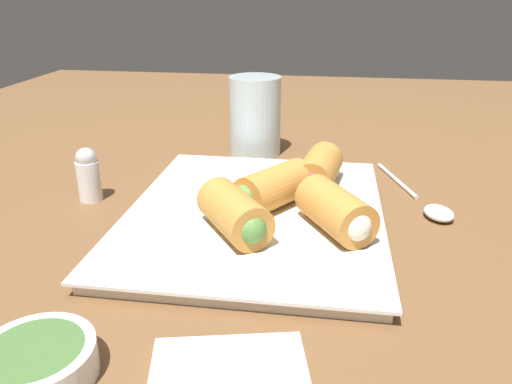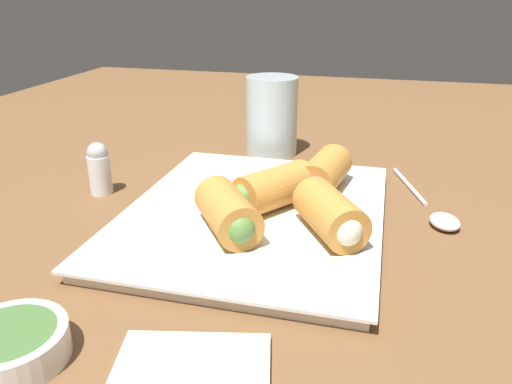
# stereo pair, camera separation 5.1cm
# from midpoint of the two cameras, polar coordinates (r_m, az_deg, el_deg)

# --- Properties ---
(table_surface) EXTENTS (1.80, 1.40, 0.02)m
(table_surface) POSITION_cam_midpoint_polar(r_m,az_deg,el_deg) (0.53, -3.46, -4.39)
(table_surface) COLOR brown
(table_surface) RESTS_ON ground
(serving_plate) EXTENTS (0.32, 0.26, 0.01)m
(serving_plate) POSITION_cam_midpoint_polar(r_m,az_deg,el_deg) (0.53, -2.75, -2.50)
(serving_plate) COLOR silver
(serving_plate) RESTS_ON table_surface
(roll_front_left) EXTENTS (0.09, 0.08, 0.04)m
(roll_front_left) POSITION_cam_midpoint_polar(r_m,az_deg,el_deg) (0.52, -1.00, 0.38)
(roll_front_left) COLOR #C68438
(roll_front_left) RESTS_ON serving_plate
(roll_front_right) EXTENTS (0.09, 0.08, 0.04)m
(roll_front_right) POSITION_cam_midpoint_polar(r_m,az_deg,el_deg) (0.46, -5.46, -2.66)
(roll_front_right) COLOR #C68438
(roll_front_right) RESTS_ON serving_plate
(roll_back_left) EXTENTS (0.09, 0.08, 0.04)m
(roll_back_left) POSITION_cam_midpoint_polar(r_m,az_deg,el_deg) (0.47, 6.25, -2.34)
(roll_back_left) COLOR #C68438
(roll_back_left) RESTS_ON serving_plate
(roll_back_right) EXTENTS (0.09, 0.06, 0.04)m
(roll_back_right) POSITION_cam_midpoint_polar(r_m,az_deg,el_deg) (0.56, 4.58, 2.35)
(roll_back_right) COLOR #C68438
(roll_back_right) RESTS_ON serving_plate
(dipping_bowl_near) EXTENTS (0.08, 0.08, 0.02)m
(dipping_bowl_near) POSITION_cam_midpoint_polar(r_m,az_deg,el_deg) (0.37, -27.63, -16.93)
(dipping_bowl_near) COLOR silver
(dipping_bowl_near) RESTS_ON table_surface
(spoon) EXTENTS (0.18, 0.07, 0.01)m
(spoon) POSITION_cam_midpoint_polar(r_m,az_deg,el_deg) (0.57, 17.00, -1.68)
(spoon) COLOR silver
(spoon) RESTS_ON table_surface
(drinking_glass) EXTENTS (0.07, 0.07, 0.11)m
(drinking_glass) POSITION_cam_midpoint_polar(r_m,az_deg,el_deg) (0.72, -2.12, 8.66)
(drinking_glass) COLOR silver
(drinking_glass) RESTS_ON table_surface
(salt_shaker) EXTENTS (0.03, 0.03, 0.06)m
(salt_shaker) POSITION_cam_midpoint_polar(r_m,az_deg,el_deg) (0.61, -20.93, 1.86)
(salt_shaker) COLOR silver
(salt_shaker) RESTS_ON table_surface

